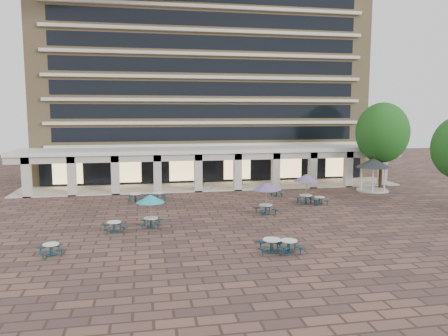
{
  "coord_description": "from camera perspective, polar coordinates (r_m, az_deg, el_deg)",
  "views": [
    {
      "loc": [
        -7.76,
        -32.6,
        8.23
      ],
      "look_at": [
        -1.11,
        3.0,
        3.64
      ],
      "focal_mm": 35.0,
      "sensor_mm": 36.0,
      "label": 1
    }
  ],
  "objects": [
    {
      "name": "picnic_table_10",
      "position": [
        40.47,
        12.36,
        -4.08
      ],
      "size": [
        1.65,
        1.65,
        0.7
      ],
      "rotation": [
        0.0,
        0.0,
        0.08
      ],
      "color": "#153641",
      "rests_on": "ground"
    },
    {
      "name": "ground",
      "position": [
        34.5,
        2.75,
        -6.59
      ],
      "size": [
        120.0,
        120.0,
        0.0
      ],
      "primitive_type": "plane",
      "color": "brown",
      "rests_on": "ground"
    },
    {
      "name": "picnic_table_12",
      "position": [
        41.45,
        -11.51,
        -3.71
      ],
      "size": [
        1.9,
        1.9,
        0.8
      ],
      "rotation": [
        0.0,
        0.0,
        -0.1
      ],
      "color": "#153641",
      "rests_on": "ground"
    },
    {
      "name": "picnic_table_4",
      "position": [
        31.67,
        -9.57,
        -4.12
      ],
      "size": [
        2.1,
        2.1,
        2.42
      ],
      "rotation": [
        0.0,
        0.0,
        -0.14
      ],
      "color": "#153641",
      "rests_on": "ground"
    },
    {
      "name": "picnic_table_8",
      "position": [
        31.47,
        -14.17,
        -7.33
      ],
      "size": [
        1.89,
        1.89,
        0.74
      ],
      "rotation": [
        0.0,
        0.0,
        0.22
      ],
      "color": "#153641",
      "rests_on": "ground"
    },
    {
      "name": "picnic_table_6",
      "position": [
        35.51,
        5.52,
        -2.56
      ],
      "size": [
        2.26,
        2.26,
        2.61
      ],
      "rotation": [
        0.0,
        0.0,
        0.14
      ],
      "color": "#153641",
      "rests_on": "ground"
    },
    {
      "name": "picnic_table_2",
      "position": [
        26.52,
        8.47,
        -9.92
      ],
      "size": [
        1.75,
        1.75,
        0.75
      ],
      "rotation": [
        0.0,
        0.0,
        -0.06
      ],
      "color": "#153641",
      "rests_on": "ground"
    },
    {
      "name": "picnic_table_11",
      "position": [
        40.02,
        10.7,
        -1.4
      ],
      "size": [
        2.36,
        2.36,
        2.73
      ],
      "rotation": [
        0.0,
        0.0,
        -0.1
      ],
      "color": "#153641",
      "rests_on": "ground"
    },
    {
      "name": "retail_arcade",
      "position": [
        48.31,
        -1.28,
        1.0
      ],
      "size": [
        42.0,
        6.6,
        4.4
      ],
      "color": "white",
      "rests_on": "ground"
    },
    {
      "name": "picnic_table_0",
      "position": [
        27.63,
        -21.66,
        -9.74
      ],
      "size": [
        1.83,
        1.83,
        0.69
      ],
      "rotation": [
        0.0,
        0.0,
        0.32
      ],
      "color": "#153641",
      "rests_on": "ground"
    },
    {
      "name": "tree_east_c",
      "position": [
        49.85,
        19.98,
        4.35
      ],
      "size": [
        5.61,
        5.61,
        9.35
      ],
      "color": "#422B1A",
      "rests_on": "ground"
    },
    {
      "name": "apartment_building",
      "position": [
        58.74,
        -3.02,
        11.47
      ],
      "size": [
        40.0,
        15.5,
        25.2
      ],
      "color": "tan",
      "rests_on": "ground"
    },
    {
      "name": "gazebo",
      "position": [
        48.62,
        18.93,
        0.18
      ],
      "size": [
        3.71,
        3.71,
        3.46
      ],
      "rotation": [
        0.0,
        0.0,
        0.01
      ],
      "color": "beige",
      "rests_on": "ground"
    },
    {
      "name": "planter_right",
      "position": [
        47.31,
        2.3,
        -2.2
      ],
      "size": [
        1.5,
        0.77,
        1.25
      ],
      "color": "gray",
      "rests_on": "ground"
    },
    {
      "name": "picnic_table_9",
      "position": [
        41.23,
        -8.66,
        -3.65
      ],
      "size": [
        2.01,
        2.01,
        0.86
      ],
      "rotation": [
        0.0,
        0.0,
        -0.06
      ],
      "color": "#153641",
      "rests_on": "ground"
    },
    {
      "name": "planter_left",
      "position": [
        46.55,
        -2.81,
        -2.25
      ],
      "size": [
        1.5,
        0.77,
        1.35
      ],
      "color": "gray",
      "rests_on": "ground"
    },
    {
      "name": "picnic_table_13",
      "position": [
        43.82,
        6.87,
        -3.12
      ],
      "size": [
        1.74,
        1.74,
        0.68
      ],
      "rotation": [
        0.0,
        0.0,
        -0.23
      ],
      "color": "#153641",
      "rests_on": "ground"
    },
    {
      "name": "picnic_table_1",
      "position": [
        26.39,
        6.26,
        -9.9
      ],
      "size": [
        2.0,
        2.0,
        0.81
      ],
      "rotation": [
        0.0,
        0.0,
        -0.15
      ],
      "color": "#153641",
      "rests_on": "ground"
    }
  ]
}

